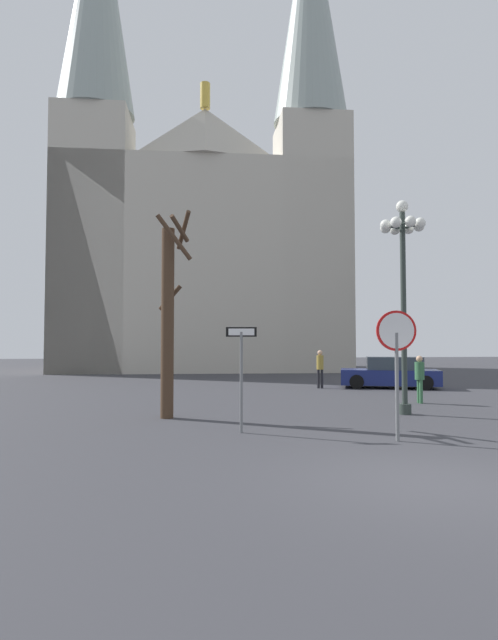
{
  "coord_description": "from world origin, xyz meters",
  "views": [
    {
      "loc": [
        -3.76,
        -7.06,
        2.09
      ],
      "look_at": [
        -0.56,
        16.03,
        3.14
      ],
      "focal_mm": 28.03,
      "sensor_mm": 36.0,
      "label": 1
    }
  ],
  "objects_px": {
    "pedestrian_standing": "(320,365)",
    "parked_car_near_navy": "(391,373)",
    "cathedral": "(205,215)",
    "street_lamp": "(403,263)",
    "stop_sign": "(396,348)",
    "one_way_arrow_sign": "(241,366)",
    "pedestrian_walking": "(420,375)",
    "bare_tree": "(168,315)"
  },
  "relations": [
    {
      "from": "pedestrian_standing",
      "to": "parked_car_near_navy",
      "type": "bearing_deg",
      "value": -5.35
    },
    {
      "from": "cathedral",
      "to": "parked_car_near_navy",
      "type": "height_order",
      "value": "cathedral"
    },
    {
      "from": "cathedral",
      "to": "street_lamp",
      "type": "height_order",
      "value": "cathedral"
    },
    {
      "from": "stop_sign",
      "to": "one_way_arrow_sign",
      "type": "height_order",
      "value": "stop_sign"
    },
    {
      "from": "pedestrian_walking",
      "to": "parked_car_near_navy",
      "type": "bearing_deg",
      "value": 75.82
    },
    {
      "from": "parked_car_near_navy",
      "to": "pedestrian_walking",
      "type": "xyz_separation_m",
      "value": [
        -1.42,
        -5.61,
        0.31
      ]
    },
    {
      "from": "bare_tree",
      "to": "parked_car_near_navy",
      "type": "bearing_deg",
      "value": 38.29
    },
    {
      "from": "stop_sign",
      "to": "pedestrian_walking",
      "type": "distance_m",
      "value": 7.2
    },
    {
      "from": "cathedral",
      "to": "bare_tree",
      "type": "bearing_deg",
      "value": -95.14
    },
    {
      "from": "cathedral",
      "to": "parked_car_near_navy",
      "type": "relative_size",
      "value": 8.02
    },
    {
      "from": "pedestrian_standing",
      "to": "one_way_arrow_sign",
      "type": "bearing_deg",
      "value": -114.88
    },
    {
      "from": "one_way_arrow_sign",
      "to": "pedestrian_standing",
      "type": "xyz_separation_m",
      "value": [
        4.93,
        10.64,
        -0.5
      ]
    },
    {
      "from": "pedestrian_standing",
      "to": "street_lamp",
      "type": "bearing_deg",
      "value": -89.0
    },
    {
      "from": "stop_sign",
      "to": "street_lamp",
      "type": "xyz_separation_m",
      "value": [
        1.92,
        3.73,
        2.45
      ]
    },
    {
      "from": "parked_car_near_navy",
      "to": "pedestrian_standing",
      "type": "distance_m",
      "value": 3.29
    },
    {
      "from": "bare_tree",
      "to": "cathedral",
      "type": "bearing_deg",
      "value": 84.86
    },
    {
      "from": "parked_car_near_navy",
      "to": "pedestrian_walking",
      "type": "relative_size",
      "value": 2.87
    },
    {
      "from": "parked_car_near_navy",
      "to": "pedestrian_standing",
      "type": "height_order",
      "value": "pedestrian_standing"
    },
    {
      "from": "cathedral",
      "to": "bare_tree",
      "type": "relative_size",
      "value": 6.51
    },
    {
      "from": "bare_tree",
      "to": "parked_car_near_navy",
      "type": "height_order",
      "value": "bare_tree"
    },
    {
      "from": "cathedral",
      "to": "bare_tree",
      "type": "xyz_separation_m",
      "value": [
        -2.15,
        -23.86,
        -8.97
      ]
    },
    {
      "from": "cathedral",
      "to": "parked_car_near_navy",
      "type": "distance_m",
      "value": 21.01
    },
    {
      "from": "parked_car_near_navy",
      "to": "pedestrian_standing",
      "type": "bearing_deg",
      "value": 174.65
    },
    {
      "from": "stop_sign",
      "to": "street_lamp",
      "type": "bearing_deg",
      "value": 62.72
    },
    {
      "from": "pedestrian_standing",
      "to": "cathedral",
      "type": "bearing_deg",
      "value": 106.05
    },
    {
      "from": "one_way_arrow_sign",
      "to": "bare_tree",
      "type": "bearing_deg",
      "value": 124.83
    },
    {
      "from": "one_way_arrow_sign",
      "to": "cathedral",
      "type": "bearing_deg",
      "value": 89.11
    },
    {
      "from": "parked_car_near_navy",
      "to": "pedestrian_walking",
      "type": "distance_m",
      "value": 5.79
    },
    {
      "from": "cathedral",
      "to": "street_lamp",
      "type": "distance_m",
      "value": 25.61
    },
    {
      "from": "street_lamp",
      "to": "pedestrian_standing",
      "type": "distance_m",
      "value": 8.99
    },
    {
      "from": "bare_tree",
      "to": "street_lamp",
      "type": "bearing_deg",
      "value": -1.69
    },
    {
      "from": "parked_car_near_navy",
      "to": "bare_tree",
      "type": "bearing_deg",
      "value": -141.71
    },
    {
      "from": "bare_tree",
      "to": "pedestrian_standing",
      "type": "distance_m",
      "value": 10.67
    },
    {
      "from": "one_way_arrow_sign",
      "to": "pedestrian_standing",
      "type": "bearing_deg",
      "value": 65.12
    },
    {
      "from": "bare_tree",
      "to": "pedestrian_walking",
      "type": "bearing_deg",
      "value": 14.66
    },
    {
      "from": "bare_tree",
      "to": "parked_car_near_navy",
      "type": "xyz_separation_m",
      "value": [
        9.92,
        7.83,
        -2.17
      ]
    },
    {
      "from": "parked_car_near_navy",
      "to": "pedestrian_walking",
      "type": "bearing_deg",
      "value": -104.18
    },
    {
      "from": "pedestrian_walking",
      "to": "pedestrian_standing",
      "type": "xyz_separation_m",
      "value": [
        -1.83,
        5.91,
        0.07
      ]
    },
    {
      "from": "cathedral",
      "to": "street_lamp",
      "type": "relative_size",
      "value": 5.97
    },
    {
      "from": "stop_sign",
      "to": "pedestrian_standing",
      "type": "xyz_separation_m",
      "value": [
        1.78,
        12.07,
        -0.92
      ]
    },
    {
      "from": "parked_car_near_navy",
      "to": "one_way_arrow_sign",
      "type": "bearing_deg",
      "value": -128.38
    },
    {
      "from": "pedestrian_walking",
      "to": "bare_tree",
      "type": "bearing_deg",
      "value": -165.34
    }
  ]
}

